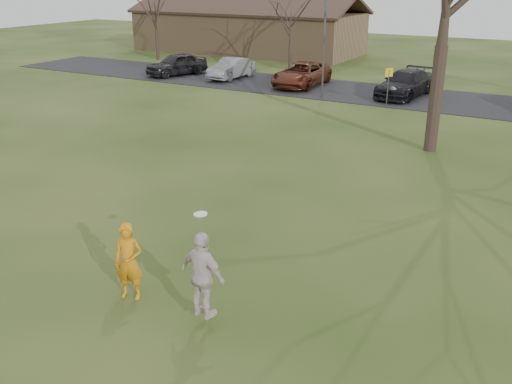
{
  "coord_description": "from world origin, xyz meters",
  "views": [
    {
      "loc": [
        6.71,
        -7.94,
        6.82
      ],
      "look_at": [
        0.0,
        4.0,
        1.5
      ],
      "focal_mm": 39.79,
      "sensor_mm": 36.0,
      "label": 1
    }
  ],
  "objects_px": {
    "player_defender": "(129,262)",
    "building": "(247,30)",
    "car_0": "(177,64)",
    "car_2": "(301,74)",
    "lamp_post": "(325,27)",
    "catching_play": "(203,275)",
    "car_3": "(405,84)",
    "car_1": "(231,68)"
  },
  "relations": [
    {
      "from": "car_3",
      "to": "lamp_post",
      "type": "height_order",
      "value": "lamp_post"
    },
    {
      "from": "car_2",
      "to": "lamp_post",
      "type": "bearing_deg",
      "value": -47.04
    },
    {
      "from": "car_0",
      "to": "car_2",
      "type": "relative_size",
      "value": 0.85
    },
    {
      "from": "lamp_post",
      "to": "car_0",
      "type": "bearing_deg",
      "value": 170.56
    },
    {
      "from": "player_defender",
      "to": "catching_play",
      "type": "relative_size",
      "value": 0.8
    },
    {
      "from": "player_defender",
      "to": "lamp_post",
      "type": "relative_size",
      "value": 0.28
    },
    {
      "from": "car_1",
      "to": "lamp_post",
      "type": "bearing_deg",
      "value": -16.54
    },
    {
      "from": "car_0",
      "to": "car_1",
      "type": "relative_size",
      "value": 1.08
    },
    {
      "from": "car_1",
      "to": "lamp_post",
      "type": "relative_size",
      "value": 0.66
    },
    {
      "from": "catching_play",
      "to": "car_3",
      "type": "bearing_deg",
      "value": 96.43
    },
    {
      "from": "player_defender",
      "to": "car_1",
      "type": "bearing_deg",
      "value": 97.63
    },
    {
      "from": "car_0",
      "to": "lamp_post",
      "type": "xyz_separation_m",
      "value": [
        11.91,
        -1.98,
        3.17
      ]
    },
    {
      "from": "car_0",
      "to": "catching_play",
      "type": "xyz_separation_m",
      "value": [
        18.83,
        -24.27,
        0.37
      ]
    },
    {
      "from": "player_defender",
      "to": "car_0",
      "type": "relative_size",
      "value": 0.4
    },
    {
      "from": "car_0",
      "to": "car_3",
      "type": "height_order",
      "value": "car_0"
    },
    {
      "from": "car_0",
      "to": "car_2",
      "type": "distance_m",
      "value": 9.4
    },
    {
      "from": "catching_play",
      "to": "lamp_post",
      "type": "height_order",
      "value": "lamp_post"
    },
    {
      "from": "building",
      "to": "lamp_post",
      "type": "xyz_separation_m",
      "value": [
        14.0,
        -15.5,
        2.04
      ]
    },
    {
      "from": "car_1",
      "to": "player_defender",
      "type": "bearing_deg",
      "value": -60.56
    },
    {
      "from": "catching_play",
      "to": "building",
      "type": "xyz_separation_m",
      "value": [
        -20.92,
        37.79,
        0.76
      ]
    },
    {
      "from": "car_3",
      "to": "building",
      "type": "bearing_deg",
      "value": 150.92
    },
    {
      "from": "lamp_post",
      "to": "car_2",
      "type": "bearing_deg",
      "value": 134.42
    },
    {
      "from": "lamp_post",
      "to": "player_defender",
      "type": "bearing_deg",
      "value": -77.63
    },
    {
      "from": "car_3",
      "to": "player_defender",
      "type": "bearing_deg",
      "value": -81.75
    },
    {
      "from": "building",
      "to": "car_1",
      "type": "bearing_deg",
      "value": -64.27
    },
    {
      "from": "car_3",
      "to": "catching_play",
      "type": "relative_size",
      "value": 2.29
    },
    {
      "from": "car_2",
      "to": "catching_play",
      "type": "distance_m",
      "value": 26.62
    },
    {
      "from": "player_defender",
      "to": "building",
      "type": "bearing_deg",
      "value": 97.2
    },
    {
      "from": "car_2",
      "to": "building",
      "type": "xyz_separation_m",
      "value": [
        -11.47,
        12.91,
        1.17
      ]
    },
    {
      "from": "car_1",
      "to": "lamp_post",
      "type": "height_order",
      "value": "lamp_post"
    },
    {
      "from": "player_defender",
      "to": "lamp_post",
      "type": "height_order",
      "value": "lamp_post"
    },
    {
      "from": "car_0",
      "to": "car_3",
      "type": "distance_m",
      "value": 16.05
    },
    {
      "from": "car_3",
      "to": "building",
      "type": "distance_m",
      "value": 22.32
    },
    {
      "from": "player_defender",
      "to": "catching_play",
      "type": "height_order",
      "value": "catching_play"
    },
    {
      "from": "player_defender",
      "to": "building",
      "type": "xyz_separation_m",
      "value": [
        -18.87,
        37.68,
        1.04
      ]
    },
    {
      "from": "car_3",
      "to": "catching_play",
      "type": "bearing_deg",
      "value": -77.04
    },
    {
      "from": "car_3",
      "to": "building",
      "type": "xyz_separation_m",
      "value": [
        -18.12,
        12.98,
        1.15
      ]
    },
    {
      "from": "player_defender",
      "to": "car_1",
      "type": "xyz_separation_m",
      "value": [
        -12.69,
        24.87,
        -0.17
      ]
    },
    {
      "from": "player_defender",
      "to": "car_1",
      "type": "relative_size",
      "value": 0.43
    },
    {
      "from": "catching_play",
      "to": "player_defender",
      "type": "bearing_deg",
      "value": 176.97
    },
    {
      "from": "player_defender",
      "to": "lamp_post",
      "type": "distance_m",
      "value": 22.92
    },
    {
      "from": "catching_play",
      "to": "building",
      "type": "height_order",
      "value": "building"
    }
  ]
}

